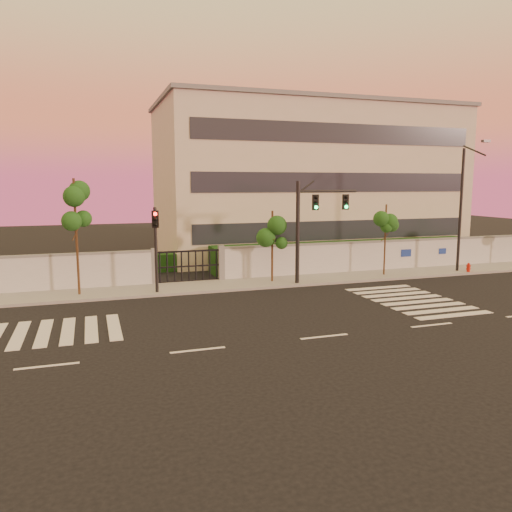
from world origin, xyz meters
The scene contains 13 objects.
ground centered at (0.00, 0.00, 0.00)m, with size 120.00×120.00×0.00m, color black.
sidewalk centered at (0.00, 10.50, 0.07)m, with size 60.00×3.00×0.15m, color gray.
perimeter_wall centered at (0.10, 12.00, 1.07)m, with size 60.00×0.36×2.20m.
hedge_row centered at (1.17, 14.74, 0.82)m, with size 41.00×4.25×1.80m.
institutional_building centered at (9.00, 21.99, 6.16)m, with size 24.40×12.40×12.25m.
road_markings centered at (-1.58, 3.76, 0.01)m, with size 57.00×7.62×0.02m.
street_tree_c centered at (-9.12, 10.35, 4.54)m, with size 1.59×1.27×6.18m.
street_tree_d centered at (1.72, 10.45, 3.19)m, with size 1.50×1.19×4.33m.
street_tree_e centered at (9.27, 10.24, 3.39)m, with size 1.29×1.03×4.61m.
traffic_signal_main centered at (3.67, 9.47, 3.83)m, with size 3.83×0.37×6.05m.
traffic_signal_secondary centered at (-5.19, 9.56, 2.97)m, with size 0.36×0.35×4.68m.
streetlight_east centered at (14.70, 9.74, 4.62)m, with size 0.51×2.06×8.55m.
fire_hydrant centered at (15.07, 9.30, 0.37)m, with size 0.29×0.28×0.74m.
Camera 1 is at (-8.47, -16.93, 5.91)m, focal length 35.00 mm.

